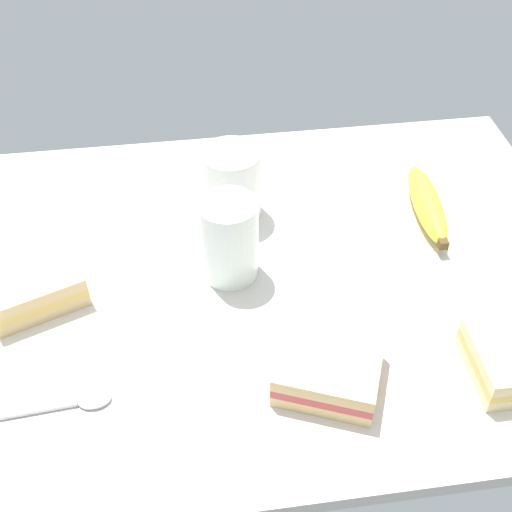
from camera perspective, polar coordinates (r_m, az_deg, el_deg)
tabletop at (r=87.89cm, az=0.00°, el=-1.89°), size 90.00×64.00×2.00cm
coffee_mug_black at (r=92.82cm, az=-2.10°, el=6.24°), size 8.13×10.46×10.46cm
sandwich_main at (r=74.75cm, az=6.24°, el=-9.53°), size 13.93×13.34×4.40cm
sandwich_extra at (r=87.78cm, az=-18.64°, el=-1.94°), size 14.48×13.82×4.40cm
glass_of_milk at (r=83.77cm, az=-2.31°, el=1.21°), size 7.36×7.36×11.39cm
banana at (r=97.78cm, az=14.41°, el=4.34°), size 5.05×17.19×3.76cm
spoon at (r=76.48cm, az=-15.37°, el=-12.08°), size 12.29×2.67×0.80cm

